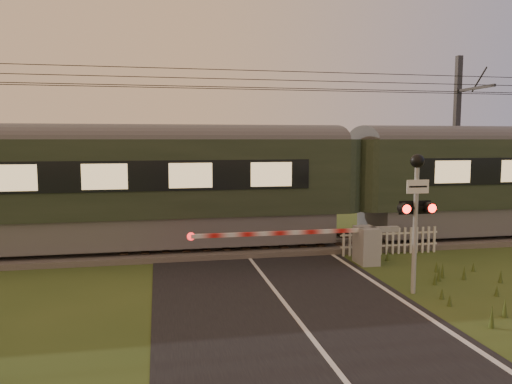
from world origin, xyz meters
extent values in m
plane|color=#30461B|center=(0.00, 0.00, 0.00)|extent=(160.00, 160.00, 0.00)
cube|color=black|center=(0.00, 0.00, 0.01)|extent=(6.00, 140.00, 0.02)
cube|color=#47423D|center=(0.00, 6.50, 0.06)|extent=(140.00, 3.40, 0.24)
cube|color=slate|center=(0.00, 5.78, 0.26)|extent=(140.00, 0.08, 0.14)
cube|color=slate|center=(0.00, 7.22, 0.26)|extent=(140.00, 0.08, 0.14)
cube|color=#2D2116|center=(0.00, 6.50, 0.19)|extent=(0.24, 2.20, 0.06)
cylinder|color=black|center=(0.00, 6.20, 5.50)|extent=(120.00, 0.02, 0.02)
cylinder|color=black|center=(0.00, 6.80, 5.50)|extent=(120.00, 0.02, 0.02)
cylinder|color=black|center=(0.00, 6.50, 6.10)|extent=(120.00, 0.02, 0.02)
cylinder|color=black|center=(0.00, 6.50, 5.80)|extent=(120.00, 0.02, 0.02)
cube|color=slate|center=(-6.92, 6.50, 0.82)|extent=(19.86, 2.63, 0.99)
cube|color=#232F1F|center=(-6.92, 6.50, 2.55)|extent=(20.69, 2.86, 2.46)
cylinder|color=#4C4C4F|center=(-6.92, 6.50, 3.78)|extent=(20.69, 1.00, 1.00)
cube|color=#FFD893|center=(-6.92, 5.03, 2.67)|extent=(17.79, 0.04, 0.77)
cube|color=gray|center=(3.39, 3.59, 0.56)|extent=(0.56, 0.87, 1.12)
cylinder|color=gray|center=(3.23, 3.59, 0.56)|extent=(0.12, 0.12, 1.12)
cube|color=gray|center=(3.95, 3.59, 1.04)|extent=(0.92, 0.16, 0.16)
cube|color=red|center=(0.66, 3.59, 1.04)|extent=(5.15, 0.11, 0.11)
cylinder|color=red|center=(-1.92, 3.59, 1.04)|extent=(0.22, 0.04, 0.22)
cylinder|color=gray|center=(3.32, 0.60, 1.56)|extent=(0.11, 0.11, 3.11)
cube|color=white|center=(3.32, 0.54, 2.65)|extent=(0.57, 0.03, 0.33)
sphere|color=black|center=(3.32, 0.60, 3.26)|extent=(0.33, 0.33, 0.33)
cube|color=black|center=(3.32, 0.60, 2.13)|extent=(0.78, 0.06, 0.06)
cylinder|color=#FF140C|center=(2.99, 0.42, 2.13)|extent=(0.21, 0.02, 0.21)
cylinder|color=#FF140C|center=(3.65, 0.42, 2.13)|extent=(0.21, 0.02, 0.21)
cube|color=black|center=(3.32, 0.65, 2.13)|extent=(0.83, 0.02, 0.33)
cube|color=silver|center=(4.66, 4.63, 0.29)|extent=(3.43, 0.04, 0.06)
cube|color=silver|center=(4.66, 4.63, 0.68)|extent=(3.43, 0.04, 0.06)
cube|color=#2D2D30|center=(9.64, 8.80, 3.62)|extent=(0.23, 0.23, 7.25)
cube|color=#2D2D30|center=(9.64, 7.65, 5.80)|extent=(0.10, 2.40, 0.10)
camera|label=1|loc=(-2.81, -10.39, 3.77)|focal=35.00mm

